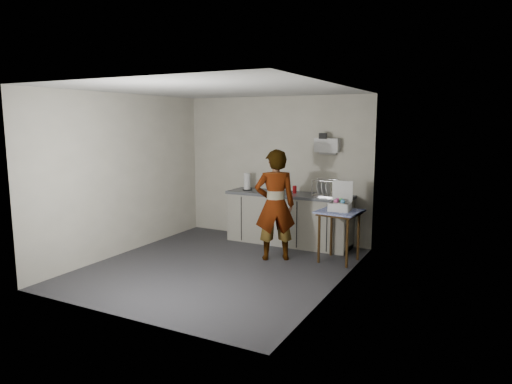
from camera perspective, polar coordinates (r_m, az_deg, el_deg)
The scene contains 15 objects.
ground at distance 6.93m, azimuth -4.67°, elevation -9.32°, with size 4.00×4.00×0.00m, color #2D2C32.
wall_back at distance 8.38m, azimuth 2.46°, elevation 2.97°, with size 3.60×0.02×2.60m, color beige.
wall_right at distance 5.89m, azimuth 10.09°, elevation 0.34°, with size 0.02×4.00×2.60m, color beige.
wall_left at distance 7.74m, azimuth -16.11°, elevation 2.14°, with size 0.02×4.00×2.60m, color beige.
ceiling at distance 6.60m, azimuth -4.96°, elevation 12.62°, with size 3.60×4.00×0.01m, color silver.
kitchen_counter at distance 8.10m, azimuth 4.12°, elevation -3.52°, with size 2.24×0.62×0.91m.
wall_shelf at distance 7.91m, azimuth 8.87°, elevation 5.77°, with size 0.42×0.18×0.37m.
side_table at distance 7.12m, azimuth 10.39°, elevation -3.11°, with size 0.68×0.68×0.80m.
standing_man at distance 7.09m, azimuth 2.40°, elevation -1.64°, with size 0.63×0.42×1.74m, color #B2A593.
soap_bottle at distance 8.09m, azimuth 2.52°, elevation 0.94°, with size 0.10×0.11×0.27m, color black.
soda_can at distance 8.01m, azimuth 4.84°, elevation 0.32°, with size 0.07×0.07×0.13m, color red.
dark_bottle at distance 8.12m, azimuth 2.25°, elevation 0.96°, with size 0.08×0.08×0.27m, color black.
paper_towel at distance 8.32m, azimuth -1.12°, elevation 1.26°, with size 0.18×0.18×0.31m.
dish_rack at distance 7.76m, azimuth 8.52°, elevation -0.03°, with size 0.40×0.30×0.28m.
bakery_box at distance 7.10m, azimuth 10.46°, elevation -1.48°, with size 0.34×0.35×0.44m.
Camera 1 is at (3.51, -5.57, 2.16)m, focal length 32.00 mm.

